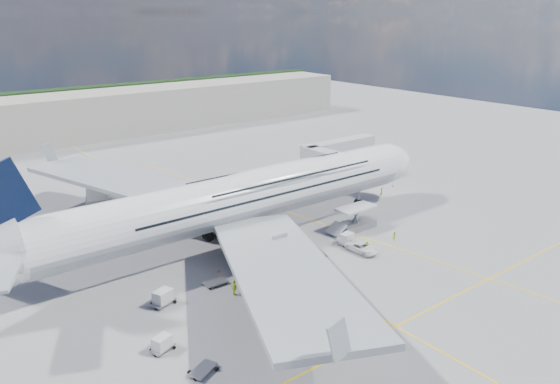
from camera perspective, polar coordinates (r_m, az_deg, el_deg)
ground at (r=75.42m, az=0.30°, el=-7.49°), size 300.00×300.00×0.00m
taxi_line_main at (r=75.41m, az=0.30°, el=-7.49°), size 0.25×220.00×0.01m
taxi_line_cross at (r=62.91m, az=12.00°, el=-13.58°), size 120.00×0.25×0.01m
taxi_line_diag at (r=90.71m, az=3.33°, el=-2.94°), size 14.16×99.06×0.01m
airliner at (r=80.44m, az=-3.97°, el=-0.56°), size 77.26×79.15×23.71m
jet_bridge at (r=106.55m, az=5.92°, el=4.10°), size 18.80×12.10×8.50m
cargo_loader at (r=87.32m, az=7.81°, el=-3.07°), size 8.53×3.20×3.67m
terminal at (r=156.43m, az=-22.00°, el=7.10°), size 180.00×16.00×12.00m
tree_line at (r=211.94m, az=-15.10°, el=9.86°), size 160.00×6.00×8.00m
dolly_row_a at (r=70.32m, az=-6.76°, el=-9.34°), size 3.03×1.69×0.44m
dolly_row_b at (r=55.29m, az=-8.05°, el=-17.89°), size 3.28×2.60×0.42m
dolly_row_c at (r=66.60m, az=-12.13°, el=-10.68°), size 3.30×2.48×1.86m
dolly_back at (r=58.63m, az=-12.20°, el=-15.18°), size 2.87×2.15×1.62m
dolly_nose_far at (r=81.64m, az=6.99°, el=-4.84°), size 2.94×1.91×1.73m
dolly_nose_near at (r=77.32m, az=3.83°, el=-6.61°), size 3.04×2.34×0.40m
baggage_tug at (r=64.27m, az=5.80°, el=-11.62°), size 3.33×2.05×1.94m
catering_truck_inner at (r=99.02m, az=-12.59°, el=-0.39°), size 6.70×3.05×3.89m
catering_truck_outer at (r=100.32m, az=-17.66°, el=-0.48°), size 7.77×4.65×4.33m
service_van at (r=79.33m, az=8.55°, el=-5.80°), size 2.62×5.16×1.40m
crew_nose at (r=103.27m, az=10.55°, el=-0.04°), size 0.74×0.63×1.73m
crew_loader at (r=84.05m, az=11.89°, el=-4.54°), size 0.89×0.79×1.52m
crew_wing at (r=67.45m, az=-4.79°, el=-9.92°), size 0.57×1.19×1.98m
crew_van at (r=79.57m, az=9.09°, el=-5.64°), size 0.86×0.97×1.68m
crew_tug at (r=69.31m, az=5.58°, el=-9.25°), size 1.26×0.96×1.72m
cone_nose at (r=109.93m, az=11.72°, el=0.67°), size 0.39×0.39×0.49m
cone_wing_left_inner at (r=85.11m, az=-10.76°, el=-4.53°), size 0.43×0.43×0.55m
cone_wing_left_outer at (r=101.05m, az=-22.05°, el=-1.90°), size 0.39×0.39×0.50m
cone_wing_right_inner at (r=73.45m, az=-6.36°, el=-8.15°), size 0.38×0.38×0.48m
cone_wing_right_outer at (r=59.18m, az=5.41°, el=-15.16°), size 0.43×0.43×0.55m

